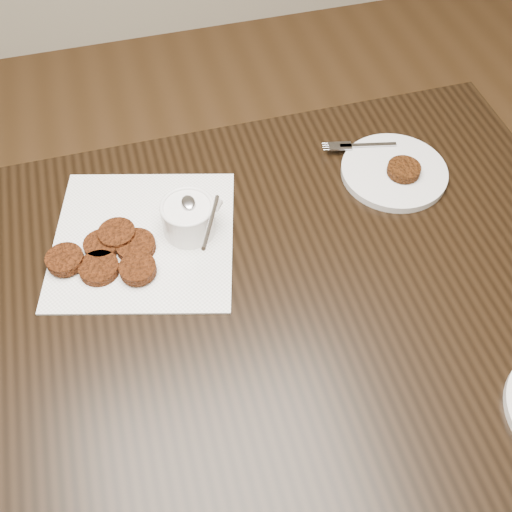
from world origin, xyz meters
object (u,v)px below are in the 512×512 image
at_px(napkin, 144,238).
at_px(plate_with_patty, 395,169).
at_px(table, 220,418).
at_px(sauce_ramekin, 187,205).

xyz_separation_m(napkin, plate_with_patty, (0.47, 0.03, 0.01)).
xyz_separation_m(table, sauce_ramekin, (0.01, 0.18, 0.44)).
relative_size(sauce_ramekin, plate_with_patty, 0.64).
height_order(table, sauce_ramekin, sauce_ramekin).
bearing_deg(napkin, plate_with_patty, 3.67).
bearing_deg(plate_with_patty, table, -151.36).
distance_m(table, sauce_ramekin, 0.48).
bearing_deg(sauce_ramekin, table, -93.02).
distance_m(napkin, sauce_ramekin, 0.10).
xyz_separation_m(napkin, sauce_ramekin, (0.08, -0.00, 0.06)).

